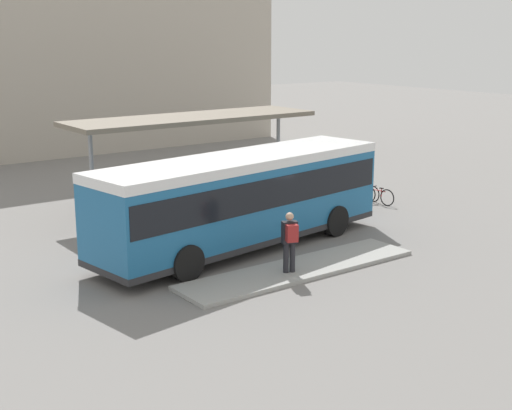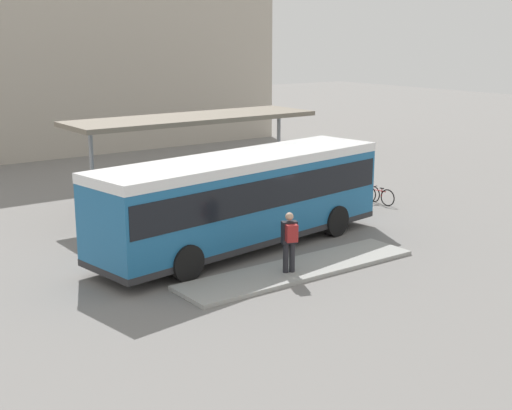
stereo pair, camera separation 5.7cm
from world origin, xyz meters
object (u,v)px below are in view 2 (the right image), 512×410
(city_bus, at_px, (243,195))
(bicycle_red, at_px, (378,196))
(pedestrian_waiting, at_px, (290,239))
(potted_planter_near_shelter, at_px, (254,196))
(potted_planter_far_side, at_px, (154,213))
(bicycle_black, at_px, (366,192))
(bicycle_orange, at_px, (349,189))

(city_bus, bearing_deg, bicycle_red, 4.17)
(pedestrian_waiting, bearing_deg, potted_planter_near_shelter, -7.93)
(potted_planter_near_shelter, bearing_deg, potted_planter_far_side, 179.20)
(pedestrian_waiting, height_order, bicycle_black, pedestrian_waiting)
(pedestrian_waiting, relative_size, bicycle_red, 1.09)
(pedestrian_waiting, bearing_deg, bicycle_black, -36.81)
(potted_planter_near_shelter, bearing_deg, city_bus, -131.18)
(city_bus, distance_m, bicycle_orange, 8.85)
(pedestrian_waiting, relative_size, potted_planter_far_side, 1.26)
(bicycle_orange, bearing_deg, bicycle_red, 5.36)
(bicycle_black, bearing_deg, pedestrian_waiting, -55.37)
(potted_planter_near_shelter, bearing_deg, bicycle_orange, 1.30)
(bicycle_black, height_order, bicycle_orange, bicycle_black)
(bicycle_black, xyz_separation_m, potted_planter_far_side, (-9.72, 0.78, 0.39))
(pedestrian_waiting, relative_size, bicycle_black, 1.12)
(city_bus, distance_m, potted_planter_near_shelter, 4.52)
(potted_planter_far_side, bearing_deg, pedestrian_waiting, -82.02)
(bicycle_black, xyz_separation_m, bicycle_orange, (-0.24, 0.83, -0.01))
(city_bus, xyz_separation_m, bicycle_red, (8.12, 1.76, -1.44))
(bicycle_red, xyz_separation_m, bicycle_orange, (-0.09, 1.67, -0.02))
(pedestrian_waiting, bearing_deg, bicycle_orange, -32.38)
(pedestrian_waiting, height_order, bicycle_red, pedestrian_waiting)
(bicycle_red, relative_size, bicycle_orange, 1.07)
(bicycle_red, xyz_separation_m, bicycle_black, (0.15, 0.83, -0.01))
(city_bus, height_order, bicycle_black, city_bus)
(bicycle_red, distance_m, potted_planter_far_side, 9.71)
(bicycle_orange, bearing_deg, potted_planter_near_shelter, -86.54)
(pedestrian_waiting, xyz_separation_m, potted_planter_near_shelter, (3.45, 6.40, -0.38))
(bicycle_black, bearing_deg, bicycle_orange, -162.24)
(bicycle_red, distance_m, potted_planter_near_shelter, 5.46)
(bicycle_black, height_order, potted_planter_near_shelter, potted_planter_near_shelter)
(city_bus, bearing_deg, potted_planter_far_side, 105.26)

